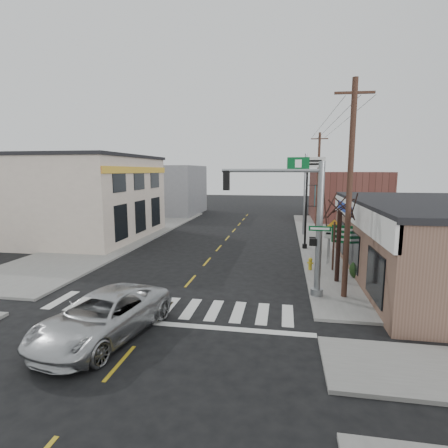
% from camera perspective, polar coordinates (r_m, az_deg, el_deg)
% --- Properties ---
extents(ground, '(140.00, 140.00, 0.00)m').
position_cam_1_polar(ground, '(15.05, -9.64, -13.80)').
color(ground, black).
rests_on(ground, ground).
extents(sidewalk_right, '(6.00, 38.00, 0.13)m').
position_cam_1_polar(sidewalk_right, '(27.03, 18.69, -3.88)').
color(sidewalk_right, slate).
rests_on(sidewalk_right, ground).
extents(sidewalk_left, '(6.00, 38.00, 0.13)m').
position_cam_1_polar(sidewalk_left, '(30.02, -17.65, -2.61)').
color(sidewalk_left, slate).
rests_on(sidewalk_left, ground).
extents(center_line, '(0.12, 56.00, 0.01)m').
position_cam_1_polar(center_line, '(22.35, -2.79, -6.16)').
color(center_line, gold).
rests_on(center_line, ground).
extents(crosswalk, '(11.00, 2.20, 0.01)m').
position_cam_1_polar(crosswalk, '(15.39, -9.13, -13.24)').
color(crosswalk, silver).
rests_on(crosswalk, ground).
extents(left_building, '(12.00, 12.00, 6.80)m').
position_cam_1_polar(left_building, '(32.46, -23.40, 3.85)').
color(left_building, '#BEAF9E').
rests_on(left_building, ground).
extents(bldg_distant_right, '(8.00, 10.00, 5.60)m').
position_cam_1_polar(bldg_distant_right, '(43.79, 19.40, 4.35)').
color(bldg_distant_right, '#552D27').
rests_on(bldg_distant_right, ground).
extents(bldg_distant_left, '(9.00, 10.00, 6.40)m').
position_cam_1_polar(bldg_distant_left, '(47.82, -9.46, 5.52)').
color(bldg_distant_left, slate).
rests_on(bldg_distant_left, ground).
extents(suv, '(3.59, 5.94, 1.54)m').
position_cam_1_polar(suv, '(13.12, -19.07, -13.99)').
color(suv, '#B7BABC').
rests_on(suv, ground).
extents(traffic_signal_pole, '(4.88, 0.38, 6.18)m').
position_cam_1_polar(traffic_signal_pole, '(15.83, 12.75, 1.53)').
color(traffic_signal_pole, gray).
rests_on(traffic_signal_pole, sidewalk_right).
extents(guide_sign, '(1.59, 0.13, 2.78)m').
position_cam_1_polar(guide_sign, '(20.64, 19.29, -2.40)').
color(guide_sign, '#442A1F').
rests_on(guide_sign, sidewalk_right).
extents(fire_hydrant, '(0.22, 0.22, 0.71)m').
position_cam_1_polar(fire_hydrant, '(20.60, 13.90, -6.22)').
color(fire_hydrant, gold).
rests_on(fire_hydrant, sidewalk_right).
extents(ped_crossing_sign, '(1.02, 0.07, 2.62)m').
position_cam_1_polar(ped_crossing_sign, '(22.76, 17.51, -1.32)').
color(ped_crossing_sign, gray).
rests_on(ped_crossing_sign, sidewalk_right).
extents(lamp_post, '(0.75, 0.59, 5.75)m').
position_cam_1_polar(lamp_post, '(25.71, 13.41, 3.39)').
color(lamp_post, black).
rests_on(lamp_post, sidewalk_right).
extents(dance_center_sign, '(3.32, 0.21, 7.06)m').
position_cam_1_polar(dance_center_sign, '(31.34, 13.16, 7.89)').
color(dance_center_sign, gray).
rests_on(dance_center_sign, sidewalk_right).
extents(bare_tree, '(2.68, 2.68, 5.36)m').
position_cam_1_polar(bare_tree, '(18.26, 18.51, 3.90)').
color(bare_tree, black).
rests_on(bare_tree, sidewalk_right).
extents(shrub_front, '(1.23, 1.23, 0.92)m').
position_cam_1_polar(shrub_front, '(19.23, 26.27, -7.72)').
color(shrub_front, '#1F3819').
rests_on(shrub_front, sidewalk_right).
extents(shrub_back, '(1.08, 1.08, 0.81)m').
position_cam_1_polar(shrub_back, '(19.93, 21.32, -7.02)').
color(shrub_back, black).
rests_on(shrub_back, sidewalk_right).
extents(utility_pole_near, '(1.63, 0.25, 9.40)m').
position_cam_1_polar(utility_pole_near, '(16.00, 19.81, 5.40)').
color(utility_pole_near, '#3F331D').
rests_on(utility_pole_near, sidewalk_right).
extents(utility_pole_far, '(1.61, 0.24, 9.28)m').
position_cam_1_polar(utility_pole_far, '(35.92, 15.11, 7.04)').
color(utility_pole_far, '#463721').
rests_on(utility_pole_far, sidewalk_right).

